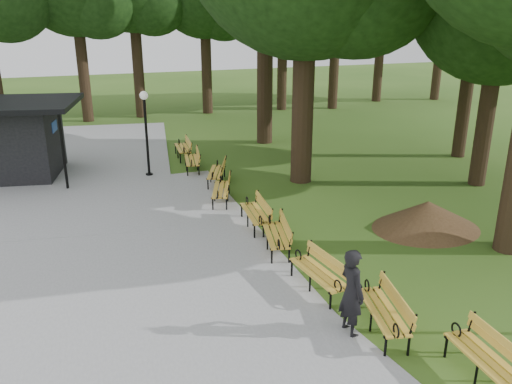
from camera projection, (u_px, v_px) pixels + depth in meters
name	position (u px, v px, depth m)	size (l,w,h in m)	color
ground	(339.00, 309.00, 10.93)	(100.00, 100.00, 0.00)	#325819
path	(128.00, 277.00, 12.20)	(12.00, 38.00, 0.06)	#969699
person	(352.00, 292.00, 9.82)	(0.66, 0.43, 1.80)	black
kiosk	(7.00, 140.00, 19.52)	(4.67, 4.06, 2.92)	black
lamp_post	(145.00, 116.00, 19.26)	(0.32, 0.32, 3.29)	black
dirt_mound	(427.00, 215.00, 14.95)	(2.73, 2.73, 0.85)	#47301C
bench_1	(489.00, 362.00, 8.56)	(1.90, 0.64, 0.88)	gold
bench_2	(382.00, 311.00, 10.04)	(1.90, 0.64, 0.88)	gold
bench_3	(319.00, 273.00, 11.51)	(1.90, 0.64, 0.88)	gold
bench_4	(276.00, 235.00, 13.53)	(1.90, 0.64, 0.88)	gold
bench_5	(255.00, 213.00, 15.02)	(1.90, 0.64, 0.88)	gold
bench_6	(221.00, 190.00, 17.07)	(1.90, 0.64, 0.88)	gold
bench_7	(216.00, 172.00, 18.99)	(1.90, 0.64, 0.88)	gold
bench_8	(192.00, 160.00, 20.57)	(1.90, 0.64, 0.88)	gold
bench_9	(183.00, 148.00, 22.42)	(1.90, 0.64, 0.88)	gold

